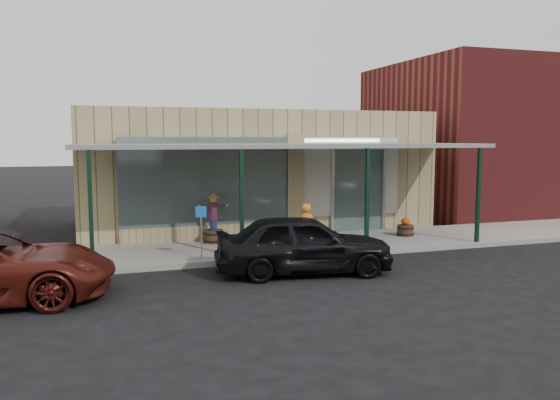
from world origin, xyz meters
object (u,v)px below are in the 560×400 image
object	(u,v)px
barrel_pumpkin	(405,229)
handicap_sign	(201,225)
barrel_scarecrow	(213,226)
parked_sedan	(303,244)

from	to	relation	value
barrel_pumpkin	handicap_sign	bearing A→B (deg)	-168.81
barrel_pumpkin	handicap_sign	size ratio (longest dim) A/B	0.48
barrel_scarecrow	handicap_sign	bearing A→B (deg)	-106.35
parked_sedan	barrel_scarecrow	bearing A→B (deg)	29.70
barrel_scarecrow	parked_sedan	bearing A→B (deg)	-65.89
barrel_scarecrow	barrel_pumpkin	world-z (taller)	barrel_scarecrow
barrel_scarecrow	handicap_sign	world-z (taller)	barrel_scarecrow
barrel_scarecrow	handicap_sign	size ratio (longest dim) A/B	1.09
handicap_sign	parked_sedan	world-z (taller)	parked_sedan
barrel_scarecrow	barrel_pumpkin	size ratio (longest dim) A/B	2.27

